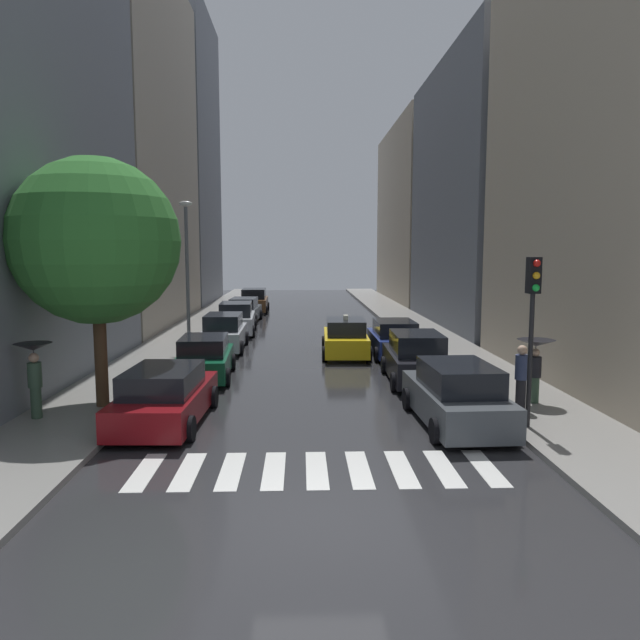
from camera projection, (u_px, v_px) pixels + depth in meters
name	position (u px, v px, depth m)	size (l,w,h in m)	color
ground_plane	(306.00, 332.00, 33.95)	(28.00, 72.00, 0.04)	#2A2A2D
sidewalk_left	(192.00, 331.00, 33.72)	(3.00, 72.00, 0.15)	gray
sidewalk_right	(420.00, 330.00, 34.15)	(3.00, 72.00, 0.15)	gray
crosswalk_stripes	(317.00, 470.00, 12.59)	(7.65, 2.20, 0.01)	silver
building_left_mid	(124.00, 146.00, 36.13)	(6.00, 16.96, 21.84)	#9E9384
building_left_far	(176.00, 161.00, 51.27)	(6.00, 12.65, 24.57)	slate
building_right_mid	(487.00, 196.00, 36.10)	(6.00, 16.75, 15.80)	slate
building_right_far	(423.00, 215.00, 54.75)	(6.00, 19.39, 15.73)	#B2A38C
parked_car_left_nearest	(165.00, 397.00, 15.89)	(2.30, 4.85, 1.54)	maroon
parked_car_left_second	(204.00, 359.00, 21.51)	(2.16, 4.34, 1.55)	#0C4C2D
parked_car_left_third	(224.00, 333.00, 27.69)	(2.04, 4.53, 1.70)	#B2B7BF
parked_car_left_fourth	(236.00, 319.00, 33.11)	(2.29, 4.74, 1.76)	#B2B7BF
parked_car_left_fifth	(244.00, 311.00, 38.51)	(2.14, 4.77, 1.58)	#474C51
parked_car_left_sixth	(254.00, 301.00, 44.58)	(2.19, 4.69, 1.78)	brown
parked_car_right_nearest	(456.00, 396.00, 15.74)	(2.24, 4.78, 1.68)	#474C51
parked_car_right_second	(416.00, 359.00, 20.90)	(2.18, 4.52, 1.77)	black
parked_car_right_third	(394.00, 339.00, 26.15)	(2.09, 4.54, 1.58)	navy
taxi_midroad	(345.00, 338.00, 26.26)	(2.18, 4.55, 1.81)	yellow
pedestrian_foreground	(521.00, 376.00, 16.65)	(0.36, 0.36, 1.84)	black
pedestrian_near_tree	(34.00, 365.00, 15.80)	(0.95, 0.95, 2.03)	#38513D
pedestrian_by_kerb	(536.00, 355.00, 17.44)	(1.09, 1.09, 1.88)	#38513D
street_tree_left	(96.00, 241.00, 16.70)	(4.68, 4.68, 7.06)	#513823
traffic_light_right_corner	(533.00, 304.00, 14.83)	(0.30, 0.42, 4.30)	black
lamp_post_left	(187.00, 263.00, 27.47)	(0.60, 0.28, 6.70)	#595B60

